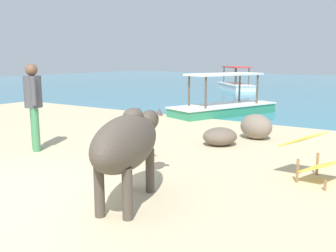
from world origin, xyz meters
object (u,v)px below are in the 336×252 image
object	(u,v)px
cow	(128,142)
deck_chair_far	(127,137)
boat_green	(224,106)
person_standing	(33,100)
boat_white	(235,84)
deck_chair_near	(312,154)

from	to	relation	value
cow	deck_chair_far	distance (m)	1.95
boat_green	person_standing	bearing A→B (deg)	12.79
cow	boat_white	bearing A→B (deg)	-0.86
cow	deck_chair_near	distance (m)	2.67
boat_white	boat_green	bearing A→B (deg)	160.06
deck_chair_far	boat_white	xyz separation A→B (m)	(-4.46, 15.23, -0.13)
cow	deck_chair_near	world-z (taller)	cow
deck_chair_near	boat_green	bearing A→B (deg)	144.00
deck_chair_far	boat_green	xyz separation A→B (m)	(-0.87, 5.79, -0.13)
cow	boat_white	xyz separation A→B (m)	(-5.68, 16.71, -0.49)
deck_chair_near	boat_green	world-z (taller)	boat_green
cow	person_standing	xyz separation A→B (m)	(-3.08, 1.04, 0.21)
deck_chair_near	person_standing	size ratio (longest dim) A/B	0.55
person_standing	boat_green	bearing A→B (deg)	23.34
cow	person_standing	size ratio (longest dim) A/B	1.23
deck_chair_near	person_standing	bearing A→B (deg)	-149.62
boat_green	boat_white	bearing A→B (deg)	-137.31
deck_chair_near	person_standing	world-z (taller)	person_standing
deck_chair_near	boat_green	distance (m)	6.42
cow	boat_green	bearing A→B (deg)	-3.60
cow	boat_green	size ratio (longest dim) A/B	0.52
deck_chair_near	boat_white	xyz separation A→B (m)	(-7.34, 14.65, -0.13)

